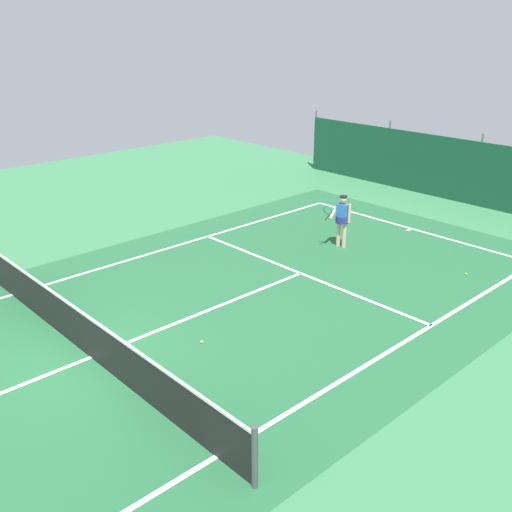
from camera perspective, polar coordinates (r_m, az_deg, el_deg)
name	(u,v)px	position (r m, az deg, el deg)	size (l,w,h in m)	color
ground_plane	(92,357)	(12.90, -15.67, -9.46)	(36.00, 36.00, 0.00)	#387A4C
court_surface	(92,357)	(12.90, -15.67, -9.45)	(11.02, 26.60, 0.01)	#236038
tennis_net	(89,336)	(12.65, -15.91, -7.48)	(10.12, 0.10, 1.10)	black
back_fence	(481,186)	(24.21, 21.02, 6.41)	(16.30, 0.98, 2.70)	#14472D
tennis_player	(342,217)	(18.11, 8.34, 3.73)	(0.63, 0.80, 1.64)	#D8AD8C
tennis_ball_near_player	(466,274)	(17.22, 19.73, -1.65)	(0.07, 0.07, 0.07)	#CCDB33
tennis_ball_midcourt	(202,342)	(12.97, -5.29, -8.31)	(0.07, 0.07, 0.07)	#CCDB33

